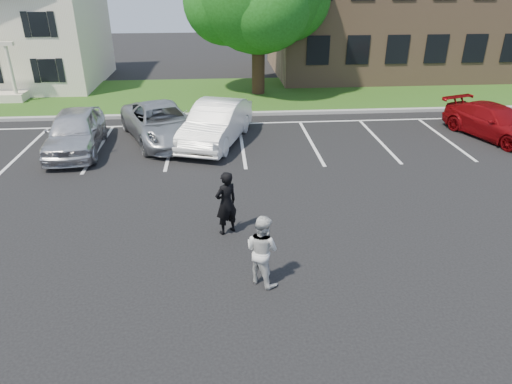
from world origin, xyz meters
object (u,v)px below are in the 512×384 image
at_px(house, 6,17).
at_px(man_white_shirt, 262,250).
at_px(car_red_compact, 495,122).
at_px(office_building, 442,6).
at_px(man_black_suit, 226,203).
at_px(car_silver_minivan, 162,123).
at_px(car_white_sedan, 216,123).
at_px(car_silver_west, 75,131).

height_order(house, man_white_shirt, house).
height_order(house, car_red_compact, house).
distance_m(office_building, man_black_suit, 25.71).
bearing_deg(car_silver_minivan, car_white_sedan, -34.81).
bearing_deg(car_white_sedan, man_black_suit, -69.78).
distance_m(house, man_white_shirt, 24.83).
relative_size(house, man_white_shirt, 6.25).
distance_m(man_black_suit, car_silver_minivan, 7.94).
bearing_deg(man_black_suit, man_white_shirt, 75.55).
xyz_separation_m(house, car_white_sedan, (12.01, -11.73, -3.02)).
xyz_separation_m(house, man_black_suit, (12.25, -18.78, -2.96)).
height_order(office_building, car_silver_minivan, office_building).
height_order(car_silver_west, car_white_sedan, car_white_sedan).
bearing_deg(car_red_compact, man_black_suit, -167.81).
distance_m(man_white_shirt, car_silver_west, 10.77).
xyz_separation_m(car_silver_minivan, car_red_compact, (13.58, -0.80, -0.07)).
xyz_separation_m(car_silver_minivan, car_white_sedan, (2.20, -0.51, 0.08)).
height_order(car_silver_minivan, car_white_sedan, car_white_sedan).
bearing_deg(car_white_sedan, car_red_compact, 16.81).
height_order(car_silver_minivan, car_red_compact, car_silver_minivan).
relative_size(man_black_suit, car_red_compact, 0.38).
relative_size(car_silver_minivan, car_white_sedan, 1.06).
height_order(man_white_shirt, car_silver_west, man_white_shirt).
distance_m(car_silver_west, car_white_sedan, 5.35).
bearing_deg(car_red_compact, car_white_sedan, 159.48).
xyz_separation_m(man_black_suit, car_silver_west, (-5.57, 6.56, -0.08)).
bearing_deg(house, office_building, 4.28).
xyz_separation_m(car_white_sedan, car_red_compact, (11.38, -0.29, -0.15)).
height_order(man_black_suit, car_red_compact, man_black_suit).
bearing_deg(car_silver_minivan, car_red_compact, -25.22).
bearing_deg(office_building, car_silver_minivan, -142.40).
relative_size(car_silver_west, car_red_compact, 1.01).
relative_size(man_white_shirt, car_red_compact, 0.36).
xyz_separation_m(house, car_red_compact, (23.38, -12.02, -3.17)).
bearing_deg(car_silver_west, man_white_shirt, -59.07).
height_order(man_white_shirt, car_silver_minivan, man_white_shirt).
xyz_separation_m(house, office_building, (27.00, 2.02, 0.33)).
xyz_separation_m(house, man_white_shirt, (12.97, -20.96, -3.01)).
bearing_deg(car_silver_minivan, car_silver_west, 175.76).
height_order(office_building, man_black_suit, office_building).
bearing_deg(house, man_black_suit, -56.89).
distance_m(man_black_suit, car_silver_west, 8.61).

